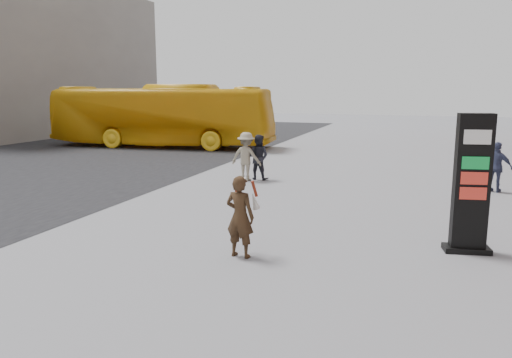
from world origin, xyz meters
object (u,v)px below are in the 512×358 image
(pedestrian_a, at_px, (258,157))
(pedestrian_b, at_px, (246,156))
(woman, at_px, (240,215))
(info_pylon, at_px, (471,184))
(pedestrian_c, at_px, (497,167))
(bus, at_px, (162,116))

(pedestrian_a, height_order, pedestrian_b, pedestrian_b)
(woman, xyz_separation_m, pedestrian_b, (-2.54, 7.32, 0.03))
(pedestrian_b, bearing_deg, info_pylon, 143.42)
(woman, height_order, pedestrian_c, woman)
(pedestrian_a, xyz_separation_m, pedestrian_b, (-0.32, -0.32, 0.05))
(bus, bearing_deg, pedestrian_b, -141.56)
(info_pylon, distance_m, pedestrian_b, 8.67)
(bus, bearing_deg, pedestrian_c, -120.75)
(pedestrian_b, bearing_deg, pedestrian_c, -171.16)
(info_pylon, distance_m, pedestrian_c, 6.42)
(woman, height_order, pedestrian_a, pedestrian_a)
(info_pylon, height_order, bus, bus)
(pedestrian_a, height_order, pedestrian_c, pedestrian_a)
(info_pylon, distance_m, bus, 19.51)
(info_pylon, relative_size, woman, 1.72)
(bus, xyz_separation_m, pedestrian_a, (7.87, -7.50, -0.87))
(pedestrian_a, distance_m, pedestrian_b, 0.46)
(woman, height_order, pedestrian_b, pedestrian_b)
(pedestrian_a, relative_size, pedestrian_c, 1.02)
(pedestrian_b, xyz_separation_m, pedestrian_c, (7.75, 0.62, -0.06))
(woman, distance_m, pedestrian_c, 9.50)
(bus, distance_m, pedestrian_c, 16.93)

